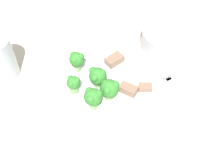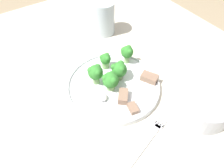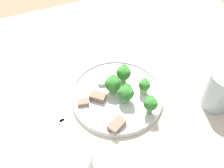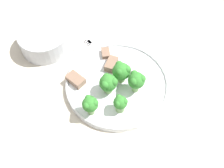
{
  "view_description": "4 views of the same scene",
  "coord_description": "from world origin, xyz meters",
  "px_view_note": "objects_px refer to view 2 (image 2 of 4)",
  "views": [
    {
      "loc": [
        -0.06,
        -0.45,
        1.36
      ],
      "look_at": [
        0.03,
        0.02,
        0.76
      ],
      "focal_mm": 50.0,
      "sensor_mm": 36.0,
      "label": 1
    },
    {
      "loc": [
        0.36,
        -0.23,
        1.22
      ],
      "look_at": [
        0.02,
        -0.0,
        0.76
      ],
      "focal_mm": 35.0,
      "sensor_mm": 36.0,
      "label": 2
    },
    {
      "loc": [
        0.2,
        0.43,
        1.35
      ],
      "look_at": [
        0.03,
        -0.0,
        0.79
      ],
      "focal_mm": 42.0,
      "sensor_mm": 36.0,
      "label": 3
    },
    {
      "loc": [
        -0.34,
        0.16,
        1.31
      ],
      "look_at": [
        0.01,
        0.02,
        0.76
      ],
      "focal_mm": 42.0,
      "sensor_mm": 36.0,
      "label": 4
    }
  ],
  "objects_px": {
    "fork": "(150,137)",
    "cream_bowl": "(203,106)",
    "dinner_plate": "(113,86)",
    "drinking_glass": "(104,20)"
  },
  "relations": [
    {
      "from": "fork",
      "to": "drinking_glass",
      "type": "distance_m",
      "value": 0.46
    },
    {
      "from": "cream_bowl",
      "to": "dinner_plate",
      "type": "bearing_deg",
      "value": -144.5
    },
    {
      "from": "dinner_plate",
      "to": "cream_bowl",
      "type": "distance_m",
      "value": 0.25
    },
    {
      "from": "dinner_plate",
      "to": "drinking_glass",
      "type": "bearing_deg",
      "value": 153.14
    },
    {
      "from": "dinner_plate",
      "to": "fork",
      "type": "xyz_separation_m",
      "value": [
        0.18,
        -0.02,
        -0.01
      ]
    },
    {
      "from": "fork",
      "to": "cream_bowl",
      "type": "xyz_separation_m",
      "value": [
        0.02,
        0.16,
        0.03
      ]
    },
    {
      "from": "cream_bowl",
      "to": "drinking_glass",
      "type": "distance_m",
      "value": 0.45
    },
    {
      "from": "dinner_plate",
      "to": "fork",
      "type": "distance_m",
      "value": 0.18
    },
    {
      "from": "fork",
      "to": "cream_bowl",
      "type": "height_order",
      "value": "cream_bowl"
    },
    {
      "from": "dinner_plate",
      "to": "drinking_glass",
      "type": "height_order",
      "value": "drinking_glass"
    }
  ]
}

